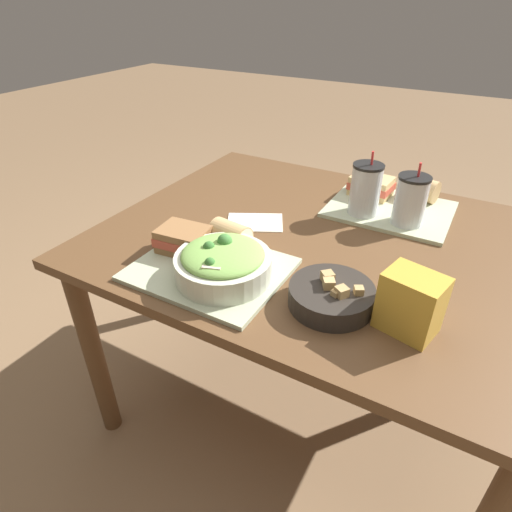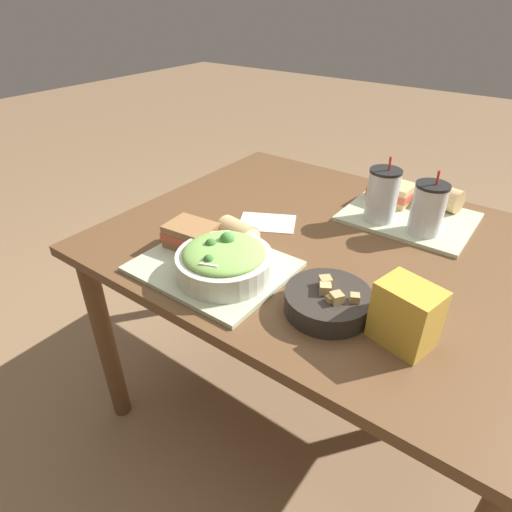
# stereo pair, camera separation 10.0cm
# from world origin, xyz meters

# --- Properties ---
(ground_plane) EXTENTS (12.00, 12.00, 0.00)m
(ground_plane) POSITION_xyz_m (0.00, 0.00, 0.00)
(ground_plane) COLOR #846647
(dining_table) EXTENTS (1.24, 0.99, 0.72)m
(dining_table) POSITION_xyz_m (0.00, 0.00, 0.63)
(dining_table) COLOR brown
(dining_table) RESTS_ON ground_plane
(tray_near) EXTENTS (0.37, 0.31, 0.01)m
(tray_near) POSITION_xyz_m (-0.18, -0.31, 0.72)
(tray_near) COLOR #B2BC99
(tray_near) RESTS_ON dining_table
(tray_far) EXTENTS (0.37, 0.31, 0.01)m
(tray_far) POSITION_xyz_m (0.13, 0.26, 0.72)
(tray_far) COLOR #B2BC99
(tray_far) RESTS_ON dining_table
(salad_bowl) EXTENTS (0.24, 0.24, 0.10)m
(salad_bowl) POSITION_xyz_m (-0.12, -0.32, 0.77)
(salad_bowl) COLOR beige
(salad_bowl) RESTS_ON tray_near
(soup_bowl) EXTENTS (0.19, 0.19, 0.07)m
(soup_bowl) POSITION_xyz_m (0.14, -0.28, 0.74)
(soup_bowl) COLOR #2D2823
(soup_bowl) RESTS_ON dining_table
(sandwich_near) EXTENTS (0.14, 0.11, 0.06)m
(sandwich_near) POSITION_xyz_m (-0.28, -0.27, 0.76)
(sandwich_near) COLOR olive
(sandwich_near) RESTS_ON tray_near
(baguette_near) EXTENTS (0.11, 0.09, 0.07)m
(baguette_near) POSITION_xyz_m (-0.18, -0.20, 0.77)
(baguette_near) COLOR tan
(baguette_near) RESTS_ON tray_near
(sandwich_far) EXTENTS (0.14, 0.11, 0.06)m
(sandwich_far) POSITION_xyz_m (0.04, 0.33, 0.76)
(sandwich_far) COLOR tan
(sandwich_far) RESTS_ON tray_far
(baguette_far) EXTENTS (0.11, 0.09, 0.07)m
(baguette_far) POSITION_xyz_m (0.20, 0.37, 0.77)
(baguette_far) COLOR tan
(baguette_far) RESTS_ON tray_far
(drink_cup_dark) EXTENTS (0.09, 0.09, 0.20)m
(drink_cup_dark) POSITION_xyz_m (0.06, 0.18, 0.80)
(drink_cup_dark) COLOR silver
(drink_cup_dark) RESTS_ON tray_far
(drink_cup_red) EXTENTS (0.09, 0.09, 0.19)m
(drink_cup_red) POSITION_xyz_m (0.20, 0.18, 0.80)
(drink_cup_red) COLOR silver
(drink_cup_red) RESTS_ON tray_far
(chip_bag) EXTENTS (0.13, 0.11, 0.13)m
(chip_bag) POSITION_xyz_m (0.31, -0.28, 0.78)
(chip_bag) COLOR gold
(chip_bag) RESTS_ON dining_table
(napkin_folded) EXTENTS (0.20, 0.18, 0.00)m
(napkin_folded) POSITION_xyz_m (-0.21, -0.02, 0.72)
(napkin_folded) COLOR silver
(napkin_folded) RESTS_ON dining_table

